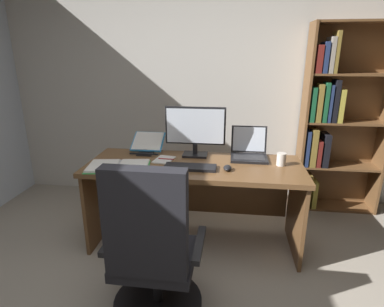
{
  "coord_description": "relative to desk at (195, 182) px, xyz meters",
  "views": [
    {
      "loc": [
        0.28,
        -1.18,
        1.65
      ],
      "look_at": [
        -0.03,
        1.24,
        0.87
      ],
      "focal_mm": 29.23,
      "sensor_mm": 36.0,
      "label": 1
    }
  ],
  "objects": [
    {
      "name": "reading_stand_with_book",
      "position": [
        -0.48,
        0.21,
        0.29
      ],
      "size": [
        0.3,
        0.29,
        0.16
      ],
      "color": "black",
      "rests_on": "desk"
    },
    {
      "name": "notepad",
      "position": [
        -0.27,
        -0.02,
        0.21
      ],
      "size": [
        0.18,
        0.23,
        0.01
      ],
      "primitive_type": "cube",
      "rotation": [
        0.0,
        0.0,
        -0.17
      ],
      "color": "silver",
      "rests_on": "desk"
    },
    {
      "name": "desk",
      "position": [
        0.0,
        0.0,
        0.0
      ],
      "size": [
        1.82,
        0.7,
        0.76
      ],
      "color": "brown",
      "rests_on": "ground"
    },
    {
      "name": "laptop",
      "position": [
        0.46,
        0.15,
        0.26
      ],
      "size": [
        0.32,
        0.32,
        0.26
      ],
      "color": "black",
      "rests_on": "desk"
    },
    {
      "name": "pen",
      "position": [
        -0.25,
        -0.02,
        0.22
      ],
      "size": [
        0.14,
        0.02,
        0.01
      ],
      "primitive_type": "cylinder",
      "rotation": [
        0.0,
        1.57,
        -0.07
      ],
      "color": "maroon",
      "rests_on": "notepad"
    },
    {
      "name": "bookshelf",
      "position": [
        1.35,
        0.8,
        0.43
      ],
      "size": [
        0.84,
        0.29,
        1.95
      ],
      "color": "brown",
      "rests_on": "ground"
    },
    {
      "name": "wall_back",
      "position": [
        0.02,
        1.02,
        0.79
      ],
      "size": [
        5.14,
        0.12,
        2.7
      ],
      "primitive_type": "cube",
      "color": "beige",
      "rests_on": "ground"
    },
    {
      "name": "coffee_mug",
      "position": [
        0.72,
        -0.02,
        0.26
      ],
      "size": [
        0.08,
        0.08,
        0.11
      ],
      "primitive_type": "cylinder",
      "color": "silver",
      "rests_on": "desk"
    },
    {
      "name": "monitor",
      "position": [
        -0.02,
        0.14,
        0.44
      ],
      "size": [
        0.54,
        0.16,
        0.45
      ],
      "color": "black",
      "rests_on": "desk"
    },
    {
      "name": "office_chair",
      "position": [
        -0.15,
        -0.96,
        -0.1
      ],
      "size": [
        0.61,
        0.6,
        1.08
      ],
      "rotation": [
        0.0,
        0.0,
        -0.01
      ],
      "color": "black",
      "rests_on": "ground"
    },
    {
      "name": "computer_mouse",
      "position": [
        0.28,
        -0.2,
        0.23
      ],
      "size": [
        0.06,
        0.1,
        0.04
      ],
      "primitive_type": "ellipsoid",
      "color": "black",
      "rests_on": "desk"
    },
    {
      "name": "open_binder",
      "position": [
        -0.61,
        -0.25,
        0.22
      ],
      "size": [
        0.54,
        0.37,
        0.02
      ],
      "rotation": [
        0.0,
        0.0,
        0.15
      ],
      "color": "green",
      "rests_on": "desk"
    },
    {
      "name": "keyboard",
      "position": [
        -0.02,
        -0.2,
        0.22
      ],
      "size": [
        0.42,
        0.15,
        0.02
      ],
      "primitive_type": "cube",
      "color": "black",
      "rests_on": "desk"
    }
  ]
}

